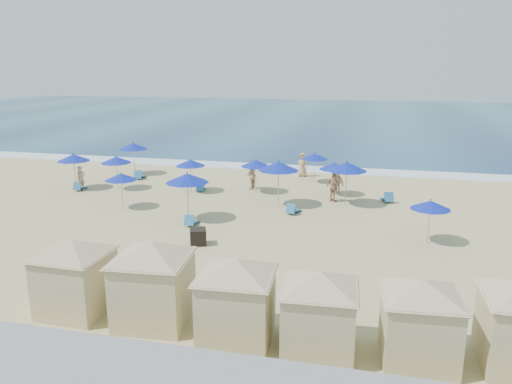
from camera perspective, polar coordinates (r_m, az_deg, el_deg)
ground at (r=24.38m, az=-2.05°, el=-4.51°), size 160.00×160.00×0.00m
ocean at (r=77.86m, az=9.01°, el=8.36°), size 160.00×80.00×0.06m
surf_line at (r=39.02m, az=4.08°, el=2.71°), size 160.00×2.50×0.08m
trash_bin at (r=22.68m, az=-6.63°, el=-5.11°), size 0.93×0.93×0.72m
cabana_0 at (r=17.21m, az=-20.08°, el=-8.04°), size 4.38×4.38×2.75m
cabana_1 at (r=15.89m, az=-11.74°, el=-8.95°), size 4.64×4.64×2.92m
cabana_2 at (r=14.66m, az=-2.26°, el=-11.02°), size 4.42×4.42×2.78m
cabana_3 at (r=14.16m, az=7.26°, el=-12.34°), size 4.27×4.27×2.68m
cabana_4 at (r=14.37m, az=18.29°, el=-12.69°), size 4.19×4.19×2.64m
umbrella_0 at (r=34.31m, az=-20.14°, el=3.71°), size 2.10×2.10×2.39m
umbrella_1 at (r=33.42m, az=-15.69°, el=3.57°), size 1.97×1.97×2.24m
umbrella_2 at (r=37.75m, az=-13.86°, el=5.10°), size 2.12×2.12×2.41m
umbrella_3 at (r=28.87m, az=-15.19°, el=1.69°), size 1.83×1.83×2.08m
umbrella_4 at (r=31.72m, az=-7.52°, el=3.34°), size 1.92×1.92×2.18m
umbrella_5 at (r=31.30m, az=-0.02°, el=3.31°), size 1.91×1.91×2.18m
umbrella_6 at (r=25.83m, az=-7.88°, el=1.59°), size 2.27×2.27×2.58m
umbrella_7 at (r=31.04m, az=8.91°, el=2.93°), size 1.85×1.85×2.11m
umbrella_8 at (r=28.22m, az=2.58°, el=2.98°), size 2.36×2.36×2.68m
umbrella_9 at (r=34.23m, az=6.69°, el=4.07°), size 1.86×1.86×2.12m
umbrella_10 at (r=28.79m, az=10.35°, el=2.87°), size 2.30×2.30×2.62m
umbrella_11 at (r=23.65m, az=19.32°, el=-1.41°), size 1.81×1.81×2.06m
beach_chair_0 at (r=34.17m, az=-19.53°, el=0.54°), size 0.63×1.18×0.62m
beach_chair_1 at (r=36.40m, az=-13.16°, el=1.84°), size 0.70×1.30×0.68m
beach_chair_2 at (r=32.18m, az=-6.33°, el=0.48°), size 0.76×1.24×0.63m
beach_chair_3 at (r=25.40m, az=-7.41°, el=-3.33°), size 0.53×1.15×0.63m
beach_chair_4 at (r=27.23m, az=4.23°, el=-2.02°), size 0.78×1.26×0.64m
beach_chair_5 at (r=30.46m, az=14.77°, el=-0.68°), size 0.84×1.33×0.68m
beachgoer_0 at (r=33.93m, az=-19.38°, el=1.46°), size 0.56×0.68×1.59m
beachgoer_1 at (r=32.38m, az=-0.68°, el=1.97°), size 0.76×0.95×1.88m
beachgoer_2 at (r=29.73m, az=8.86°, el=0.53°), size 1.06×0.98×1.74m
beachgoer_3 at (r=31.84m, az=9.28°, el=1.26°), size 1.16×1.03×1.55m
beachgoer_4 at (r=36.25m, az=5.32°, el=3.12°), size 0.99×0.81×1.74m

